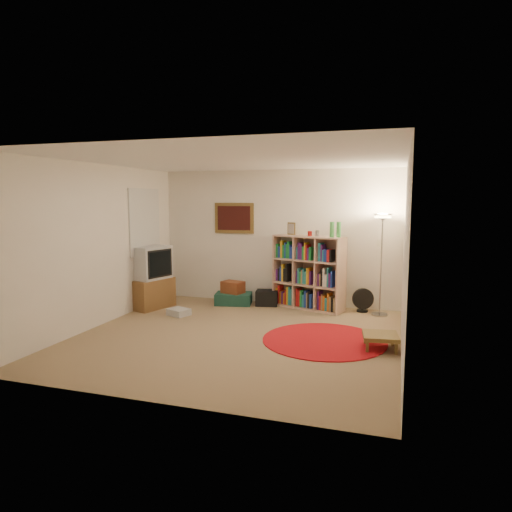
{
  "coord_description": "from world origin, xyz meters",
  "views": [
    {
      "loc": [
        2.17,
        -5.97,
        1.97
      ],
      "look_at": [
        0.1,
        0.6,
        1.1
      ],
      "focal_mm": 32.0,
      "sensor_mm": 36.0,
      "label": 1
    }
  ],
  "objects_px": {
    "floor_fan": "(363,300)",
    "side_table": "(380,337)",
    "suitcase": "(234,299)",
    "floor_lamp": "(382,231)",
    "tv_stand": "(150,278)",
    "bookshelf": "(308,273)"
  },
  "relations": [
    {
      "from": "bookshelf",
      "to": "floor_fan",
      "type": "bearing_deg",
      "value": 19.64
    },
    {
      "from": "bookshelf",
      "to": "floor_lamp",
      "type": "bearing_deg",
      "value": 13.09
    },
    {
      "from": "bookshelf",
      "to": "side_table",
      "type": "bearing_deg",
      "value": -36.18
    },
    {
      "from": "suitcase",
      "to": "tv_stand",
      "type": "bearing_deg",
      "value": -164.39
    },
    {
      "from": "suitcase",
      "to": "side_table",
      "type": "distance_m",
      "value": 3.3
    },
    {
      "from": "floor_fan",
      "to": "suitcase",
      "type": "distance_m",
      "value": 2.36
    },
    {
      "from": "suitcase",
      "to": "floor_fan",
      "type": "bearing_deg",
      "value": -8.5
    },
    {
      "from": "tv_stand",
      "to": "side_table",
      "type": "distance_m",
      "value": 4.27
    },
    {
      "from": "side_table",
      "to": "floor_lamp",
      "type": "bearing_deg",
      "value": 92.65
    },
    {
      "from": "floor_lamp",
      "to": "tv_stand",
      "type": "relative_size",
      "value": 1.53
    },
    {
      "from": "tv_stand",
      "to": "side_table",
      "type": "height_order",
      "value": "tv_stand"
    },
    {
      "from": "side_table",
      "to": "bookshelf",
      "type": "bearing_deg",
      "value": 124.76
    },
    {
      "from": "floor_lamp",
      "to": "tv_stand",
      "type": "xyz_separation_m",
      "value": [
        -4.01,
        -0.66,
        -0.89
      ]
    },
    {
      "from": "floor_fan",
      "to": "side_table",
      "type": "relative_size",
      "value": 0.83
    },
    {
      "from": "suitcase",
      "to": "side_table",
      "type": "height_order",
      "value": "suitcase"
    },
    {
      "from": "floor_lamp",
      "to": "bookshelf",
      "type": "bearing_deg",
      "value": 174.03
    },
    {
      "from": "floor_fan",
      "to": "side_table",
      "type": "distance_m",
      "value": 2.0
    },
    {
      "from": "bookshelf",
      "to": "floor_lamp",
      "type": "distance_m",
      "value": 1.51
    },
    {
      "from": "floor_lamp",
      "to": "side_table",
      "type": "xyz_separation_m",
      "value": [
        0.08,
        -1.82,
        -1.26
      ]
    },
    {
      "from": "floor_lamp",
      "to": "tv_stand",
      "type": "bearing_deg",
      "value": -170.65
    },
    {
      "from": "floor_lamp",
      "to": "suitcase",
      "type": "distance_m",
      "value": 2.96
    },
    {
      "from": "floor_lamp",
      "to": "side_table",
      "type": "distance_m",
      "value": 2.22
    }
  ]
}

